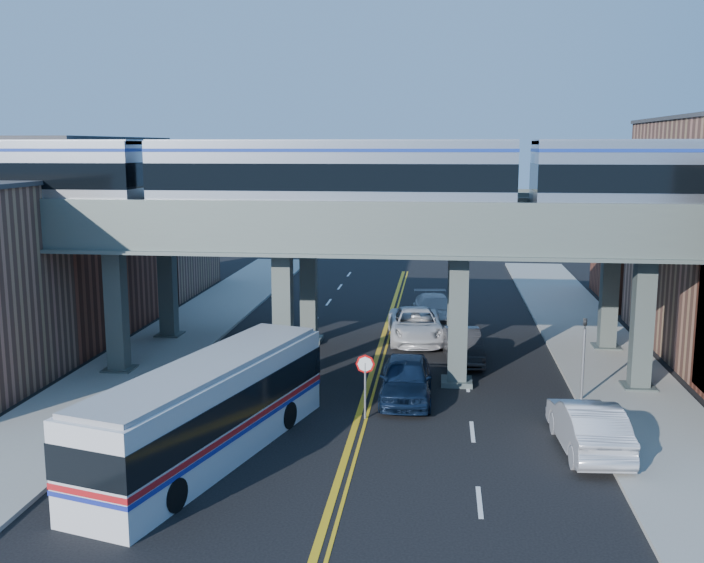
# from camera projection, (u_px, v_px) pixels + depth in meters

# --- Properties ---
(ground) EXTENTS (120.00, 120.00, 0.00)m
(ground) POSITION_uv_depth(u_px,v_px,m) (349.00, 446.00, 28.32)
(ground) COLOR black
(ground) RESTS_ON ground
(sidewalk_west) EXTENTS (5.00, 70.00, 0.16)m
(sidewalk_west) POSITION_uv_depth(u_px,v_px,m) (145.00, 360.00, 39.39)
(sidewalk_west) COLOR gray
(sidewalk_west) RESTS_ON ground
(sidewalk_east) EXTENTS (5.00, 70.00, 0.16)m
(sidewalk_east) POSITION_uv_depth(u_px,v_px,m) (617.00, 375.00, 36.80)
(sidewalk_east) COLOR gray
(sidewalk_east) RESTS_ON ground
(building_west_b) EXTENTS (8.00, 14.00, 11.00)m
(building_west_b) POSITION_uv_depth(u_px,v_px,m) (63.00, 237.00, 45.11)
(building_west_b) COLOR brown
(building_west_b) RESTS_ON ground
(building_west_c) EXTENTS (8.00, 10.00, 8.00)m
(building_west_c) POSITION_uv_depth(u_px,v_px,m) (148.00, 237.00, 58.10)
(building_west_c) COLOR #9B6350
(building_west_c) RESTS_ON ground
(building_east_c) EXTENTS (8.00, 10.00, 9.00)m
(building_east_c) POSITION_uv_depth(u_px,v_px,m) (665.00, 237.00, 53.85)
(building_east_c) COLOR brown
(building_east_c) RESTS_ON ground
(elevated_viaduct_near) EXTENTS (52.00, 3.60, 7.40)m
(elevated_viaduct_near) POSITION_uv_depth(u_px,v_px,m) (370.00, 242.00, 35.04)
(elevated_viaduct_near) COLOR #444F4D
(elevated_viaduct_near) RESTS_ON ground
(elevated_viaduct_far) EXTENTS (52.00, 3.60, 7.40)m
(elevated_viaduct_far) POSITION_uv_depth(u_px,v_px,m) (382.00, 226.00, 41.89)
(elevated_viaduct_far) COLOR #444F4D
(elevated_viaduct_far) RESTS_ON ground
(transit_train) EXTENTS (49.83, 3.13, 3.65)m
(transit_train) POSITION_uv_depth(u_px,v_px,m) (331.00, 177.00, 34.74)
(transit_train) COLOR black
(transit_train) RESTS_ON elevated_viaduct_near
(stop_sign) EXTENTS (0.76, 0.09, 2.63)m
(stop_sign) POSITION_uv_depth(u_px,v_px,m) (365.00, 376.00, 30.92)
(stop_sign) COLOR slate
(stop_sign) RESTS_ON ground
(traffic_signal) EXTENTS (0.15, 0.18, 4.10)m
(traffic_signal) POSITION_uv_depth(u_px,v_px,m) (584.00, 350.00, 32.76)
(traffic_signal) COLOR slate
(traffic_signal) RESTS_ON ground
(transit_bus) EXTENTS (6.01, 12.82, 3.23)m
(transit_bus) POSITION_uv_depth(u_px,v_px,m) (209.00, 411.00, 27.14)
(transit_bus) COLOR silver
(transit_bus) RESTS_ON ground
(car_lane_a) EXTENTS (2.28, 5.47, 1.85)m
(car_lane_a) POSITION_uv_depth(u_px,v_px,m) (406.00, 379.00, 33.39)
(car_lane_a) COLOR #0D1B32
(car_lane_a) RESTS_ON ground
(car_lane_b) EXTENTS (2.10, 5.05, 1.62)m
(car_lane_b) POSITION_uv_depth(u_px,v_px,m) (463.00, 346.00, 39.32)
(car_lane_b) COLOR #2A2A2C
(car_lane_b) RESTS_ON ground
(car_lane_c) EXTENTS (3.50, 6.57, 1.76)m
(car_lane_c) POSITION_uv_depth(u_px,v_px,m) (416.00, 325.00, 43.49)
(car_lane_c) COLOR white
(car_lane_c) RESTS_ON ground
(car_lane_d) EXTENTS (3.12, 6.12, 1.70)m
(car_lane_d) POSITION_uv_depth(u_px,v_px,m) (435.00, 310.00, 47.62)
(car_lane_d) COLOR #99999E
(car_lane_d) RESTS_ON ground
(car_parked_curb) EXTENTS (2.31, 5.68, 1.83)m
(car_parked_curb) POSITION_uv_depth(u_px,v_px,m) (588.00, 426.00, 27.80)
(car_parked_curb) COLOR #B4B4B9
(car_parked_curb) RESTS_ON ground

